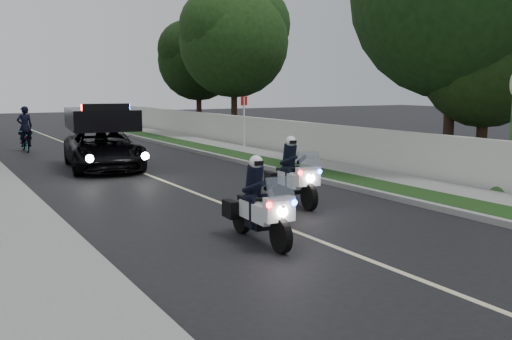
{
  "coord_description": "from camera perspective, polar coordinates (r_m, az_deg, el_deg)",
  "views": [
    {
      "loc": [
        -6.47,
        -8.77,
        2.95
      ],
      "look_at": [
        0.26,
        2.9,
        1.0
      ],
      "focal_mm": 40.76,
      "sensor_mm": 36.0,
      "label": 1
    }
  ],
  "objects": [
    {
      "name": "ground",
      "position": [
        11.29,
        6.26,
        -6.96
      ],
      "size": [
        120.0,
        120.0,
        0.0
      ],
      "primitive_type": "plane",
      "color": "black",
      "rests_on": "ground"
    },
    {
      "name": "curb_right",
      "position": [
        21.73,
        -0.59,
        0.64
      ],
      "size": [
        0.2,
        60.0,
        0.15
      ],
      "primitive_type": "cube",
      "color": "gray",
      "rests_on": "ground"
    },
    {
      "name": "grass_verge",
      "position": [
        22.08,
        0.99,
        0.76
      ],
      "size": [
        1.2,
        60.0,
        0.16
      ],
      "primitive_type": "cube",
      "color": "#193814",
      "rests_on": "ground"
    },
    {
      "name": "sidewalk_right",
      "position": [
        22.77,
        3.8,
        0.97
      ],
      "size": [
        1.4,
        60.0,
        0.16
      ],
      "primitive_type": "cube",
      "color": "gray",
      "rests_on": "ground"
    },
    {
      "name": "property_wall",
      "position": [
        23.26,
        5.87,
        2.77
      ],
      "size": [
        0.22,
        60.0,
        1.5
      ],
      "primitive_type": "cube",
      "color": "beige",
      "rests_on": "ground"
    },
    {
      "name": "curb_left",
      "position": [
        19.13,
        -22.52,
        -1.04
      ],
      "size": [
        0.2,
        60.0,
        0.15
      ],
      "primitive_type": "cube",
      "color": "gray",
      "rests_on": "ground"
    },
    {
      "name": "lane_marking",
      "position": [
        20.07,
        -10.84,
        -0.35
      ],
      "size": [
        0.12,
        50.0,
        0.01
      ],
      "primitive_type": "cube",
      "color": "#BFB78C",
      "rests_on": "ground"
    },
    {
      "name": "police_moto_left",
      "position": [
        11.17,
        0.33,
        -7.07
      ],
      "size": [
        0.78,
        1.99,
        1.66
      ],
      "primitive_type": null,
      "rotation": [
        0.0,
        0.0,
        -0.05
      ],
      "color": "silver",
      "rests_on": "ground"
    },
    {
      "name": "police_moto_right",
      "position": [
        14.76,
        3.64,
        -3.31
      ],
      "size": [
        0.94,
        2.08,
        1.71
      ],
      "primitive_type": null,
      "rotation": [
        0.0,
        0.0,
        -0.12
      ],
      "color": "silver",
      "rests_on": "ground"
    },
    {
      "name": "police_suv",
      "position": [
        21.61,
        -14.69,
        0.12
      ],
      "size": [
        3.08,
        5.48,
        2.53
      ],
      "primitive_type": "imported",
      "rotation": [
        0.0,
        0.0,
        -0.13
      ],
      "color": "black",
      "rests_on": "ground"
    },
    {
      "name": "bicycle",
      "position": [
        28.57,
        -21.62,
        1.73
      ],
      "size": [
        0.65,
        1.86,
        0.97
      ],
      "primitive_type": "imported",
      "rotation": [
        0.0,
        0.0,
        -0.0
      ],
      "color": "black",
      "rests_on": "ground"
    },
    {
      "name": "cyclist",
      "position": [
        28.57,
        -21.62,
        1.73
      ],
      "size": [
        0.7,
        0.5,
        1.85
      ],
      "primitive_type": "imported",
      "rotation": [
        0.0,
        0.0,
        3.23
      ],
      "color": "black",
      "rests_on": "ground"
    },
    {
      "name": "sign_post",
      "position": [
        26.05,
        -1.17,
        1.73
      ],
      "size": [
        0.51,
        0.51,
        2.58
      ],
      "primitive_type": null,
      "rotation": [
        0.0,
        0.0,
        0.32
      ],
      "color": "#BC0E0D",
      "rests_on": "ground"
    },
    {
      "name": "pampas_far",
      "position": [
        17.62,
        23.78,
        -2.11
      ],
      "size": [
        1.69,
        1.69,
        4.04
      ],
      "primitive_type": null,
      "rotation": [
        0.0,
        0.0,
        0.23
      ],
      "color": "beige",
      "rests_on": "ground"
    },
    {
      "name": "tree_right_a",
      "position": [
        21.21,
        21.09,
        -0.31
      ],
      "size": [
        4.85,
        4.85,
        7.27
      ],
      "primitive_type": null,
      "rotation": [
        0.0,
        0.0,
        -0.12
      ],
      "color": "#1C3510",
      "rests_on": "ground"
    },
    {
      "name": "tree_right_b",
      "position": [
        21.28,
        18.18,
        -0.15
      ],
      "size": [
        7.49,
        7.49,
        11.59
      ],
      "primitive_type": null,
      "rotation": [
        0.0,
        0.0,
        -0.08
      ],
      "color": "#193812",
      "rests_on": "ground"
    },
    {
      "name": "tree_right_d",
      "position": [
        34.47,
        -2.14,
        3.32
      ],
      "size": [
        7.78,
        7.78,
        10.57
      ],
      "primitive_type": null,
      "rotation": [
        0.0,
        0.0,
        0.26
      ],
      "color": "#1E3F15",
      "rests_on": "ground"
    },
    {
      "name": "tree_right_e",
      "position": [
        40.38,
        -5.59,
        4.01
      ],
      "size": [
        6.91,
        6.91,
        9.12
      ],
      "primitive_type": null,
      "rotation": [
        0.0,
        0.0,
        0.32
      ],
      "color": "black",
      "rests_on": "ground"
    }
  ]
}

